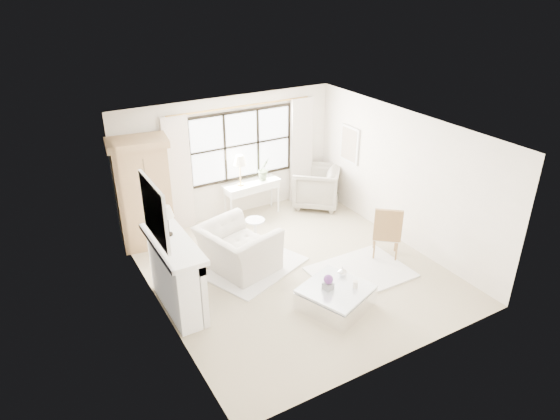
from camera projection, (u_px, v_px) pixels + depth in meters
The scene contains 32 objects.
floor at pixel (294, 270), 9.34m from camera, with size 5.50×5.50×0.00m, color #BEAE8D.
ceiling at pixel (296, 131), 8.15m from camera, with size 5.50×5.50×0.00m, color silver.
wall_back at pixel (229, 158), 10.88m from camera, with size 5.00×5.00×0.00m, color white.
wall_front at pixel (403, 282), 6.61m from camera, with size 5.00×5.00×0.00m, color beige.
wall_left at pixel (156, 240), 7.62m from camera, with size 5.50×5.50×0.00m, color white.
wall_right at pixel (402, 178), 9.87m from camera, with size 5.50×5.50×0.00m, color white.
window_pane at pixel (241, 145), 10.89m from camera, with size 2.40×0.02×1.50m, color silver.
window_frame at pixel (242, 145), 10.88m from camera, with size 2.50×0.04×1.50m, color black, non-canonical shape.
curtain_rod at pixel (241, 106), 10.46m from camera, with size 0.04×0.04×3.30m, color #AE823C.
curtain_left at pixel (179, 175), 10.32m from camera, with size 0.55×0.10×2.47m, color silver.
curtain_right at pixel (301, 150), 11.66m from camera, with size 0.55×0.10×2.47m, color beige.
fireplace at pixel (174, 275), 8.03m from camera, with size 0.58×1.66×1.26m.
mirror_frame at pixel (154, 211), 7.42m from camera, with size 0.05×1.15×0.95m, color silver.
mirror_glass at pixel (156, 211), 7.43m from camera, with size 0.02×1.00×0.80m, color silver.
art_frame at pixel (350, 144), 11.09m from camera, with size 0.04×0.62×0.82m, color silver.
art_canvas at pixel (349, 144), 11.08m from camera, with size 0.01×0.52×0.72m, color #B8A68F.
mantel_lamp at pixel (167, 213), 7.78m from camera, with size 0.22×0.22×0.51m.
armoire at pixel (143, 193), 9.71m from camera, with size 1.21×0.85×2.24m.
console_table at pixel (252, 199), 11.24m from camera, with size 1.33×0.56×0.80m.
console_lamp at pixel (240, 161), 10.68m from camera, with size 0.28×0.28×0.69m.
orchid_plant at pixel (264, 169), 11.09m from camera, with size 0.28×0.22×0.50m, color #5D744D.
side_table at pixel (255, 227), 10.16m from camera, with size 0.40×0.40×0.51m.
rug_left at pixel (255, 267), 9.40m from camera, with size 1.77×1.25×0.03m, color white.
rug_right at pixel (361, 272), 9.24m from camera, with size 1.74×1.30×0.03m, color white.
club_armchair at pixel (238, 249), 9.20m from camera, with size 1.32×1.15×0.86m, color beige.
wingback_chair at pixel (317, 187), 11.67m from camera, with size 1.00×1.03×0.94m, color #9F9786.
french_chair at pixel (385, 242), 9.65m from camera, with size 0.68×0.68×1.08m.
coffee_table at pixel (335, 298), 8.25m from camera, with size 1.29×1.29×0.38m.
planter_box at pixel (328, 286), 8.11m from camera, with size 0.15×0.15×0.11m, color gray.
planter_flowers at pixel (328, 279), 8.05m from camera, with size 0.16×0.16×0.16m, color #5D2E73.
pillar_candle at pixel (355, 285), 8.14m from camera, with size 0.08×0.08×0.12m, color white.
coffee_vase at pixel (342, 271), 8.45m from camera, with size 0.16×0.16×0.17m, color white.
Camera 1 is at (-4.17, -6.70, 5.13)m, focal length 32.00 mm.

